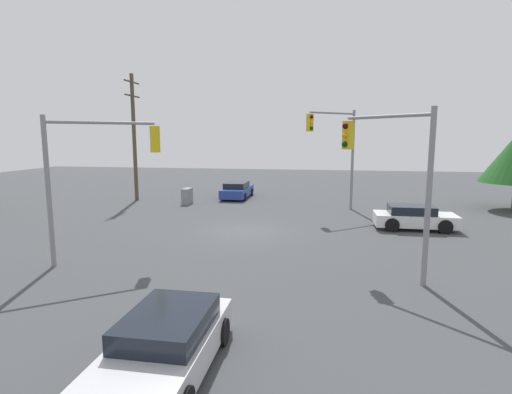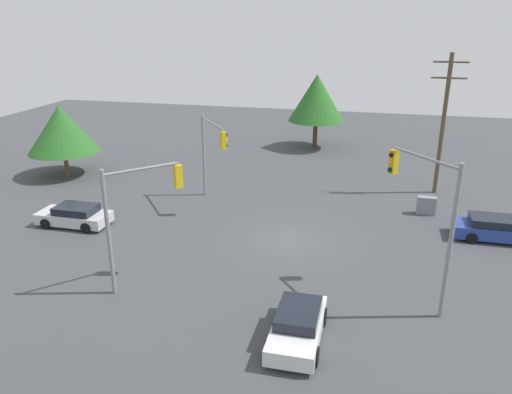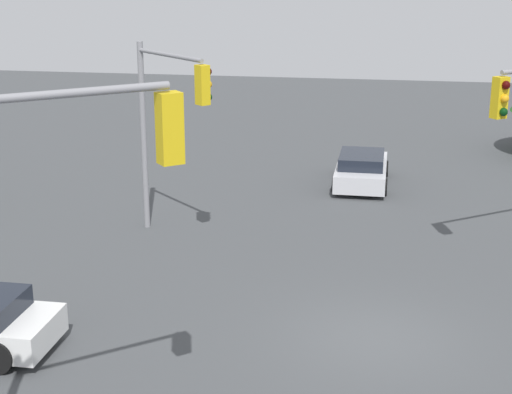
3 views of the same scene
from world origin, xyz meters
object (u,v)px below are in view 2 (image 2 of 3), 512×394
Objects in this scene: traffic_signal_cross at (427,204)px; traffic_signal_aux at (212,146)px; traffic_signal_main at (138,204)px; sedan_silver at (74,216)px; sedan_blue at (497,229)px; electrical_cabinet at (426,206)px; sedan_white at (298,325)px.

traffic_signal_cross is 15.36m from traffic_signal_aux.
traffic_signal_main is at bearing 57.22° from traffic_signal_cross.
sedan_silver is 9.25m from traffic_signal_aux.
sedan_silver is at bearing 96.04° from traffic_signal_main.
sedan_blue reaches higher than electrical_cabinet.
sedan_white is 8.54m from traffic_signal_main.
traffic_signal_aux is at bearing 12.93° from traffic_signal_cross.
sedan_blue is 0.80× the size of traffic_signal_main.
sedan_blue is 17.30m from traffic_signal_aux.
sedan_white is at bearing -118.38° from sedan_silver.
sedan_silver reaches higher than electrical_cabinet.
traffic_signal_aux is at bearing -59.76° from sedan_white.
traffic_signal_cross is at bearing -101.39° from sedan_silver.
electrical_cabinet is (-20.16, -6.68, -0.04)m from sedan_silver.
traffic_signal_cross is 5.82× the size of electrical_cabinet.
traffic_signal_cross reaches higher than sedan_white.
sedan_white is (9.18, 11.55, 0.00)m from sedan_blue.
electrical_cabinet is (-1.18, -10.51, -3.90)m from traffic_signal_cross.
traffic_signal_main reaches higher than electrical_cabinet.
sedan_white is at bearing -6.95° from traffic_signal_aux.
sedan_silver is at bearing -28.38° from sedan_white.
sedan_silver is at bearing -81.02° from sedan_blue.
traffic_signal_aux is (12.24, -9.26, -0.60)m from traffic_signal_cross.
sedan_blue is 19.25m from traffic_signal_main.
sedan_silver is 9.40m from traffic_signal_main.
sedan_blue is 9.68m from traffic_signal_cross.
traffic_signal_cross reaches higher than sedan_silver.
traffic_signal_aux is at bearing -95.73° from sedan_blue.
sedan_blue is 0.71× the size of traffic_signal_cross.
traffic_signal_cross is 11.27m from electrical_cabinet.
traffic_signal_cross reaches higher than traffic_signal_main.
traffic_signal_main is 18.15m from electrical_cabinet.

